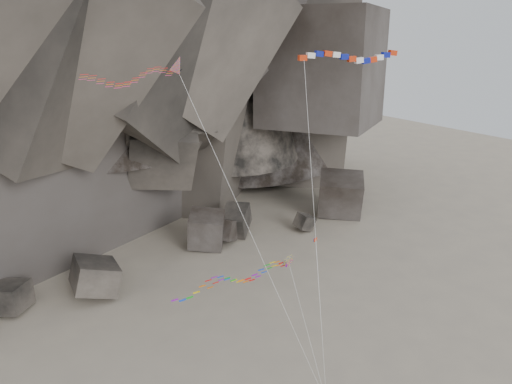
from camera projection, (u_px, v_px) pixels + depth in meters
boulder_field at (207, 239)px, 79.19m from camera, size 79.97×14.39×9.04m
delta_kite at (127, 77)px, 38.18m from camera, size 16.85×11.82×31.32m
banner_kite at (350, 59)px, 43.83m from camera, size 10.30×7.03×31.56m
parafoil_kite at (230, 279)px, 47.67m from camera, size 14.25×9.42×11.19m
pennant_kite at (317, 271)px, 48.50m from camera, size 3.66×6.22×13.78m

